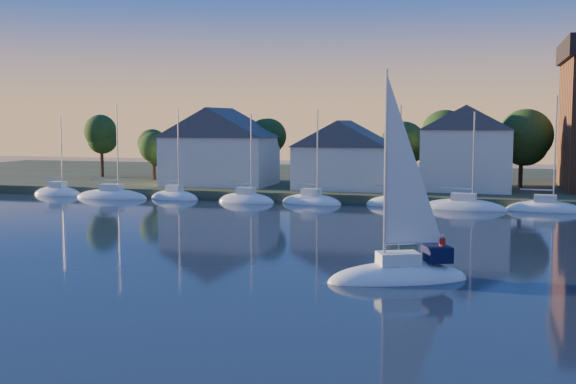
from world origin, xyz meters
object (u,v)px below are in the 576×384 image
at_px(hero_sailboat, 400,271).
at_px(clubhouse_west, 220,145).
at_px(clubhouse_centre, 344,154).
at_px(clubhouse_east, 467,147).

bearing_deg(hero_sailboat, clubhouse_west, -82.43).
bearing_deg(clubhouse_west, clubhouse_centre, -3.58).
bearing_deg(clubhouse_east, clubhouse_centre, -171.87).
bearing_deg(clubhouse_centre, clubhouse_west, 176.42).
height_order(clubhouse_centre, clubhouse_east, clubhouse_east).
relative_size(clubhouse_centre, clubhouse_east, 1.10).
distance_m(clubhouse_centre, hero_sailboat, 44.89).
bearing_deg(clubhouse_west, hero_sailboat, -57.70).
xyz_separation_m(clubhouse_west, hero_sailboat, (27.85, -44.05, -5.37)).
bearing_deg(clubhouse_centre, clubhouse_east, 8.13).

